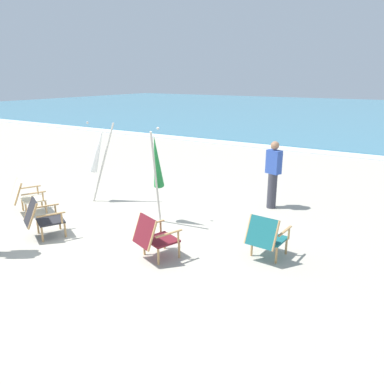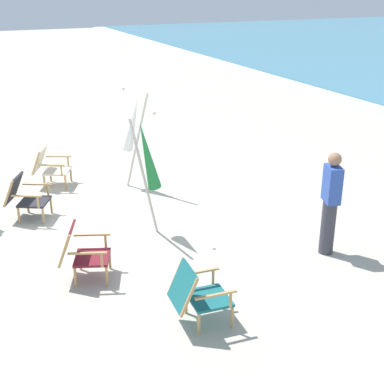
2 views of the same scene
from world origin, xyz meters
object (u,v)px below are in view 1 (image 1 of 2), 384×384
at_px(beach_chair_back_left, 26,196).
at_px(umbrella_furled_white, 98,150).
at_px(beach_chair_back_right, 41,217).
at_px(beach_chair_mid_center, 266,236).
at_px(person_near_chairs, 273,174).
at_px(beach_chair_front_right, 154,236).
at_px(umbrella_furled_green, 157,163).

height_order(beach_chair_back_left, umbrella_furled_white, umbrella_furled_white).
relative_size(beach_chair_back_right, beach_chair_mid_center, 1.11).
xyz_separation_m(umbrella_furled_white, person_near_chairs, (3.86, 1.83, -0.49)).
xyz_separation_m(beach_chair_front_right, umbrella_furled_white, (-3.07, 1.81, 0.90)).
distance_m(beach_chair_mid_center, beach_chair_back_left, 5.61).
bearing_deg(beach_chair_mid_center, beach_chair_back_left, -172.04).
bearing_deg(beach_chair_back_right, umbrella_furled_green, 49.41).
bearing_deg(beach_chair_back_left, umbrella_furled_white, 61.31).
bearing_deg(beach_chair_back_right, beach_chair_mid_center, 19.69).
distance_m(beach_chair_back_right, person_near_chairs, 5.21).
height_order(beach_chair_back_left, umbrella_furled_green, umbrella_furled_green).
bearing_deg(person_near_chairs, beach_chair_front_right, -102.24).
distance_m(beach_chair_mid_center, person_near_chairs, 2.77).
bearing_deg(person_near_chairs, beach_chair_back_right, -128.50).
relative_size(umbrella_furled_white, umbrella_furled_green, 0.98).
relative_size(beach_chair_back_left, umbrella_furled_green, 0.42).
bearing_deg(umbrella_furled_white, beach_chair_back_right, -74.37).
bearing_deg(umbrella_furled_green, beach_chair_mid_center, -6.89).
distance_m(umbrella_furled_green, person_near_chairs, 2.91).
relative_size(umbrella_furled_green, person_near_chairs, 1.27).
relative_size(beach_chair_mid_center, person_near_chairs, 0.49).
bearing_deg(beach_chair_mid_center, umbrella_furled_green, 173.11).
bearing_deg(beach_chair_front_right, beach_chair_back_left, 176.18).
bearing_deg(beach_chair_back_left, person_near_chairs, 35.70).
xyz_separation_m(beach_chair_back_right, beach_chair_back_left, (-1.47, 0.69, 0.00)).
xyz_separation_m(beach_chair_mid_center, umbrella_furled_green, (-2.57, 0.31, 0.93)).
relative_size(beach_chair_front_right, umbrella_furled_green, 0.41).
distance_m(beach_chair_front_right, person_near_chairs, 3.75).
xyz_separation_m(beach_chair_front_right, person_near_chairs, (0.79, 3.64, 0.41)).
distance_m(umbrella_furled_white, umbrella_furled_green, 2.19).
relative_size(beach_chair_back_right, umbrella_furled_green, 0.43).
xyz_separation_m(beach_chair_front_right, umbrella_furled_green, (-0.92, 1.35, 0.93)).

